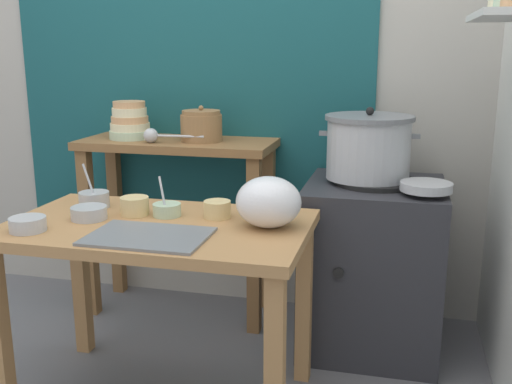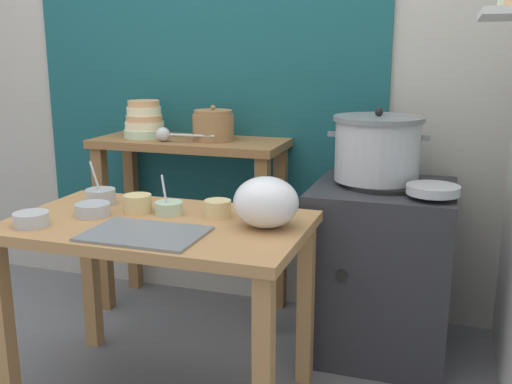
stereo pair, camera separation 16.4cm
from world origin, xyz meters
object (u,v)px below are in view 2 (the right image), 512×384
at_px(wide_pan, 433,190).
at_px(prep_bowl_1, 218,208).
at_px(prep_bowl_0, 31,219).
at_px(back_shelf_table, 191,183).
at_px(clay_pot, 213,126).
at_px(prep_table, 159,249).
at_px(prep_bowl_2, 101,196).
at_px(serving_tray, 145,234).
at_px(bowl_stack_enamel, 144,121).
at_px(prep_bowl_3, 138,203).
at_px(prep_bowl_4, 169,207).
at_px(steamer_pot, 377,148).
at_px(plastic_bag, 266,202).
at_px(prep_bowl_5, 93,209).
at_px(ladle, 165,134).
at_px(stove_block, 380,268).

distance_m(wide_pan, prep_bowl_1, 0.85).
bearing_deg(prep_bowl_0, back_shelf_table, 80.19).
distance_m(clay_pot, prep_bowl_0, 1.06).
bearing_deg(clay_pot, prep_table, -82.92).
height_order(prep_bowl_0, prep_bowl_2, prep_bowl_2).
xyz_separation_m(clay_pot, serving_tray, (0.14, -0.96, -0.25)).
xyz_separation_m(prep_table, bowl_stack_enamel, (-0.47, 0.78, 0.37)).
relative_size(prep_bowl_1, prep_bowl_3, 0.95).
height_order(back_shelf_table, bowl_stack_enamel, bowl_stack_enamel).
relative_size(wide_pan, prep_bowl_4, 1.39).
bearing_deg(prep_table, bowl_stack_enamel, 120.98).
relative_size(steamer_pot, bowl_stack_enamel, 2.08).
relative_size(serving_tray, plastic_bag, 1.71).
relative_size(clay_pot, bowl_stack_enamel, 0.97).
distance_m(prep_bowl_1, prep_bowl_3, 0.32).
bearing_deg(bowl_stack_enamel, prep_table, -59.02).
xyz_separation_m(prep_bowl_0, prep_bowl_4, (0.40, 0.30, 0.00)).
distance_m(back_shelf_table, prep_bowl_4, 0.73).
distance_m(prep_bowl_2, prep_bowl_5, 0.17).
bearing_deg(prep_bowl_1, bowl_stack_enamel, 134.89).
height_order(wide_pan, prep_bowl_1, wide_pan).
bearing_deg(ladle, serving_tray, -68.13).
relative_size(steamer_pot, serving_tray, 1.08).
bearing_deg(prep_bowl_0, prep_bowl_2, 78.89).
bearing_deg(prep_bowl_3, back_shelf_table, 98.04).
relative_size(prep_bowl_2, prep_bowl_4, 1.19).
distance_m(plastic_bag, prep_bowl_4, 0.41).
height_order(prep_table, plastic_bag, plastic_bag).
height_order(prep_bowl_3, prep_bowl_4, prep_bowl_4).
distance_m(prep_table, bowl_stack_enamel, 0.99).
bearing_deg(wide_pan, prep_bowl_3, -159.15).
height_order(clay_pot, prep_bowl_2, clay_pot).
relative_size(serving_tray, prep_bowl_1, 3.92).
bearing_deg(prep_bowl_0, stove_block, 36.88).
xyz_separation_m(ladle, plastic_bag, (0.71, -0.63, -0.12)).
xyz_separation_m(bowl_stack_enamel, serving_tray, (0.51, -0.95, -0.26)).
xyz_separation_m(steamer_pot, plastic_bag, (-0.31, -0.63, -0.11)).
relative_size(serving_tray, prep_bowl_4, 2.67).
xyz_separation_m(steamer_pot, bowl_stack_enamel, (-1.18, 0.10, 0.06)).
bearing_deg(serving_tray, plastic_bag, 31.01).
bearing_deg(ladle, back_shelf_table, 54.79).
xyz_separation_m(prep_bowl_0, prep_bowl_3, (0.27, 0.28, 0.01)).
bearing_deg(prep_bowl_1, back_shelf_table, 121.90).
bearing_deg(prep_bowl_3, bowl_stack_enamel, 116.06).
height_order(bowl_stack_enamel, prep_bowl_0, bowl_stack_enamel).
xyz_separation_m(steamer_pot, prep_bowl_3, (-0.84, -0.60, -0.16)).
bearing_deg(plastic_bag, clay_pot, 124.03).
relative_size(bowl_stack_enamel, prep_bowl_5, 1.57).
bearing_deg(prep_bowl_5, serving_tray, -27.02).
bearing_deg(prep_bowl_5, prep_bowl_3, 34.38).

